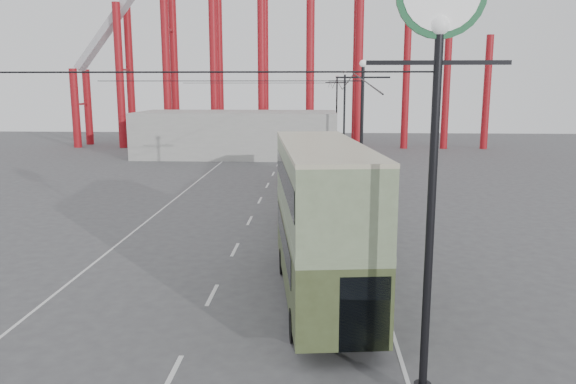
# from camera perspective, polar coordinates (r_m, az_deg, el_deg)

# --- Properties ---
(ground) EXTENTS (160.00, 160.00, 0.00)m
(ground) POSITION_cam_1_polar(r_m,az_deg,el_deg) (18.02, -6.88, -14.98)
(ground) COLOR #49494B
(ground) RESTS_ON ground
(road_markings) EXTENTS (12.52, 120.00, 0.01)m
(road_markings) POSITION_cam_1_polar(r_m,az_deg,el_deg) (36.72, -3.02, -1.55)
(road_markings) COLOR silver
(road_markings) RESTS_ON ground
(lamp_post_near) EXTENTS (3.20, 0.44, 10.80)m
(lamp_post_near) POSITION_cam_1_polar(r_m,az_deg,el_deg) (13.27, 14.92, 10.69)
(lamp_post_near) COLOR black
(lamp_post_near) RESTS_ON ground
(lamp_post_mid) EXTENTS (3.20, 0.44, 9.32)m
(lamp_post_mid) POSITION_cam_1_polar(r_m,az_deg,el_deg) (34.24, 7.47, 5.40)
(lamp_post_mid) COLOR black
(lamp_post_mid) RESTS_ON ground
(lamp_post_far) EXTENTS (3.20, 0.44, 9.32)m
(lamp_post_far) POSITION_cam_1_polar(r_m,az_deg,el_deg) (56.14, 5.73, 7.46)
(lamp_post_far) COLOR black
(lamp_post_far) RESTS_ON ground
(lamp_post_distant) EXTENTS (3.20, 0.44, 9.32)m
(lamp_post_distant) POSITION_cam_1_polar(r_m,az_deg,el_deg) (78.10, 4.96, 8.37)
(lamp_post_distant) COLOR black
(lamp_post_distant) RESTS_ON ground
(fairground_shed) EXTENTS (22.00, 10.00, 5.00)m
(fairground_shed) POSITION_cam_1_polar(r_m,az_deg,el_deg) (63.83, -5.12, 5.90)
(fairground_shed) COLOR #999894
(fairground_shed) RESTS_ON ground
(double_decker_bus) EXTENTS (3.93, 11.05, 5.80)m
(double_decker_bus) POSITION_cam_1_polar(r_m,az_deg,el_deg) (20.25, 3.44, -2.26)
(double_decker_bus) COLOR #3B4424
(double_decker_bus) RESTS_ON ground
(single_decker_green) EXTENTS (3.09, 11.55, 3.24)m
(single_decker_green) POSITION_cam_1_polar(r_m,az_deg,el_deg) (30.32, 3.29, -0.65)
(single_decker_green) COLOR #6C7A59
(single_decker_green) RESTS_ON ground
(single_decker_cream) EXTENTS (3.60, 11.33, 3.47)m
(single_decker_cream) POSITION_cam_1_polar(r_m,az_deg,el_deg) (42.91, 3.42, 2.86)
(single_decker_cream) COLOR #BBB597
(single_decker_cream) RESTS_ON ground
(pedestrian) EXTENTS (0.69, 0.69, 1.62)m
(pedestrian) POSITION_cam_1_polar(r_m,az_deg,el_deg) (26.12, 1.56, -4.80)
(pedestrian) COLOR black
(pedestrian) RESTS_ON ground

